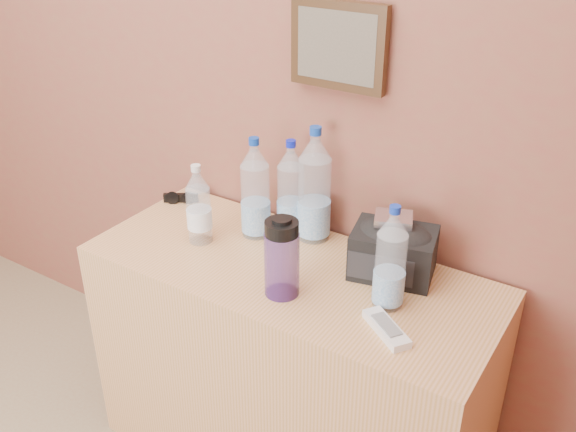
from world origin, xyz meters
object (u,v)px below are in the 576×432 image
(dresser, at_px, (289,369))
(pet_small, at_px, (199,208))
(sunglasses, at_px, (181,198))
(pet_large_d, at_px, (390,263))
(pet_large_a, at_px, (255,193))
(pet_large_b, at_px, (314,191))
(toiletry_bag, at_px, (394,250))
(nalgene_bottle, at_px, (282,257))
(ac_remote, at_px, (386,329))
(pet_large_c, at_px, (291,193))
(foil_packet, at_px, (394,219))

(dresser, height_order, pet_small, pet_small)
(sunglasses, bearing_deg, pet_large_d, -43.92)
(pet_large_a, height_order, pet_large_b, pet_large_b)
(pet_large_b, relative_size, toiletry_bag, 1.60)
(nalgene_bottle, bearing_deg, ac_remote, -0.41)
(pet_large_c, bearing_deg, sunglasses, -175.96)
(pet_large_d, bearing_deg, pet_small, -179.30)
(nalgene_bottle, bearing_deg, pet_large_d, 22.14)
(sunglasses, bearing_deg, toiletry_bag, -34.58)
(ac_remote, bearing_deg, dresser, -163.00)
(pet_large_c, relative_size, toiletry_bag, 1.36)
(dresser, distance_m, foil_packet, 0.64)
(nalgene_bottle, bearing_deg, dresser, 113.50)
(pet_large_b, height_order, pet_large_c, pet_large_b)
(ac_remote, relative_size, toiletry_bag, 0.70)
(toiletry_bag, bearing_deg, dresser, -165.86)
(pet_large_c, height_order, ac_remote, pet_large_c)
(pet_large_a, bearing_deg, pet_small, -133.36)
(pet_large_c, height_order, pet_small, pet_large_c)
(pet_small, xyz_separation_m, foil_packet, (0.58, 0.17, 0.06))
(pet_large_b, xyz_separation_m, pet_small, (-0.29, -0.22, -0.05))
(nalgene_bottle, xyz_separation_m, sunglasses, (-0.62, 0.28, -0.10))
(pet_large_c, distance_m, foil_packet, 0.37)
(foil_packet, bearing_deg, toiletry_bag, -45.88)
(pet_small, distance_m, ac_remote, 0.72)
(sunglasses, relative_size, ac_remote, 0.76)
(sunglasses, height_order, ac_remote, sunglasses)
(dresser, height_order, pet_large_a, pet_large_a)
(pet_large_b, bearing_deg, ac_remote, -38.11)
(nalgene_bottle, bearing_deg, foil_packet, 53.37)
(pet_large_b, relative_size, foil_packet, 3.54)
(pet_large_d, xyz_separation_m, foil_packet, (-0.07, 0.16, 0.04))
(ac_remote, distance_m, toiletry_bag, 0.29)
(pet_large_a, xyz_separation_m, pet_large_b, (0.17, 0.08, 0.02))
(pet_large_c, xyz_separation_m, sunglasses, (-0.45, -0.03, -0.13))
(nalgene_bottle, bearing_deg, sunglasses, 155.69)
(pet_small, relative_size, sunglasses, 2.12)
(pet_large_a, bearing_deg, pet_large_d, -13.27)
(pet_small, bearing_deg, ac_remote, -8.51)
(dresser, distance_m, nalgene_bottle, 0.53)
(dresser, relative_size, pet_large_a, 3.76)
(pet_large_c, height_order, foil_packet, pet_large_c)
(ac_remote, bearing_deg, pet_large_d, 149.01)
(pet_large_b, height_order, ac_remote, pet_large_b)
(pet_large_a, distance_m, pet_large_d, 0.54)
(pet_large_b, relative_size, nalgene_bottle, 1.59)
(pet_large_a, height_order, pet_small, pet_large_a)
(pet_large_b, relative_size, pet_small, 1.43)
(foil_packet, bearing_deg, pet_large_b, 171.21)
(pet_large_c, distance_m, ac_remote, 0.60)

